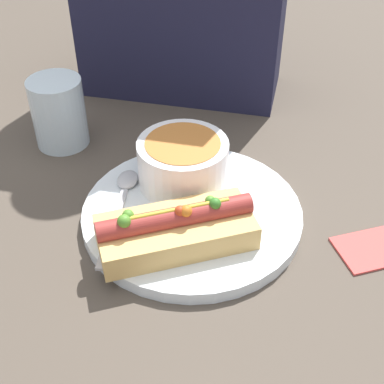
{
  "coord_description": "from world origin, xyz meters",
  "views": [
    {
      "loc": [
        0.11,
        -0.48,
        0.44
      ],
      "look_at": [
        0.0,
        0.0,
        0.04
      ],
      "focal_mm": 50.0,
      "sensor_mm": 36.0,
      "label": 1
    }
  ],
  "objects": [
    {
      "name": "dinner_plate",
      "position": [
        0.0,
        0.0,
        0.01
      ],
      "size": [
        0.27,
        0.27,
        0.02
      ],
      "color": "white",
      "rests_on": "ground_plane"
    },
    {
      "name": "spoon",
      "position": [
        -0.09,
        0.0,
        0.02
      ],
      "size": [
        0.04,
        0.17,
        0.01
      ],
      "rotation": [
        0.0,
        0.0,
        1.68
      ],
      "color": "#B7B7BC",
      "rests_on": "dinner_plate"
    },
    {
      "name": "hot_dog",
      "position": [
        -0.01,
        -0.06,
        0.04
      ],
      "size": [
        0.19,
        0.15,
        0.06
      ],
      "rotation": [
        0.0,
        0.0,
        0.51
      ],
      "color": "#DBAD60",
      "rests_on": "dinner_plate"
    },
    {
      "name": "drinking_glass",
      "position": [
        -0.22,
        0.12,
        0.05
      ],
      "size": [
        0.08,
        0.08,
        0.1
      ],
      "color": "silver",
      "rests_on": "ground_plane"
    },
    {
      "name": "ground_plane",
      "position": [
        0.0,
        0.0,
        0.0
      ],
      "size": [
        4.0,
        4.0,
        0.0
      ],
      "primitive_type": "plane",
      "color": "#4C4238"
    },
    {
      "name": "napkin",
      "position": [
        0.23,
        0.0,
        0.0
      ],
      "size": [
        0.12,
        0.1,
        0.01
      ],
      "rotation": [
        0.0,
        0.0,
        0.51
      ],
      "color": "#E04C47",
      "rests_on": "ground_plane"
    },
    {
      "name": "soup_bowl",
      "position": [
        -0.02,
        0.05,
        0.05
      ],
      "size": [
        0.11,
        0.11,
        0.06
      ],
      "color": "white",
      "rests_on": "dinner_plate"
    }
  ]
}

